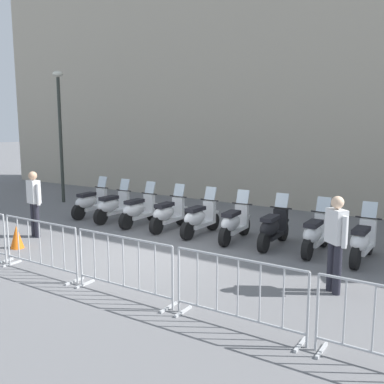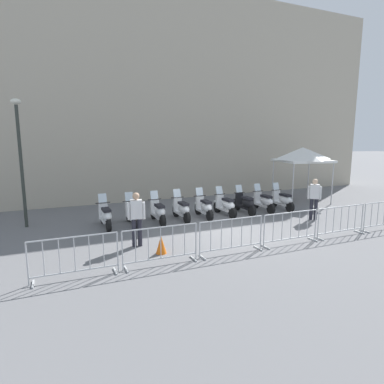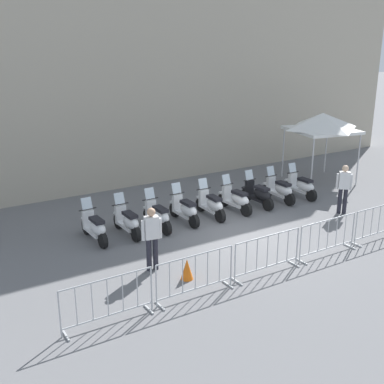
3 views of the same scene
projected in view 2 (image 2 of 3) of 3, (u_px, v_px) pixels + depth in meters
The scene contains 22 objects.
ground_plane at pixel (228, 230), 11.96m from camera, with size 120.00×120.00×0.00m, color slate.
building_facade at pixel (161, 97), 18.22m from camera, with size 28.00×2.40×11.35m, color #B2A893.
motorcycle_0 at pixel (106, 216), 12.23m from camera, with size 0.71×1.71×1.24m.
motorcycle_1 at pixel (133, 214), 12.56m from camera, with size 0.70×1.71×1.24m.
motorcycle_2 at pixel (158, 212), 12.92m from camera, with size 0.67×1.71×1.24m.
motorcycle_3 at pixel (182, 210), 13.36m from camera, with size 0.68×1.71×1.24m.
motorcycle_4 at pixel (204, 208), 13.74m from camera, with size 0.65×1.72×1.24m.
motorcycle_5 at pixel (226, 206), 14.14m from camera, with size 0.75×1.70×1.24m.
motorcycle_6 at pixel (245, 204), 14.57m from camera, with size 0.69×1.71×1.24m.
motorcycle_7 at pixel (264, 202), 14.98m from camera, with size 0.68×1.71×1.24m.
motorcycle_8 at pixel (283, 200), 15.31m from camera, with size 0.67×1.72×1.24m.
barrier_segment_0 at pixel (75, 258), 7.80m from camera, with size 2.07×0.81×1.07m.
barrier_segment_1 at pixel (161, 246), 8.65m from camera, with size 2.07×0.81×1.07m.
barrier_segment_2 at pixel (232, 236), 9.50m from camera, with size 2.07×0.81×1.07m.
barrier_segment_3 at pixel (291, 228), 10.35m from camera, with size 2.07×0.81×1.07m.
barrier_segment_4 at pixel (341, 221), 11.19m from camera, with size 2.07×0.81×1.07m.
barrier_segment_5 at pixel (384, 216), 12.04m from camera, with size 2.07×0.81×1.07m.
street_lamp at pixel (20, 149), 11.92m from camera, with size 0.36×0.36×4.81m.
officer_near_row_end at pixel (136, 216), 10.06m from camera, with size 0.55×0.23×1.73m.
officer_mid_plaza at pixel (314, 197), 13.36m from camera, with size 0.50×0.36×1.73m.
canopy_tent at pixel (303, 155), 17.03m from camera, with size 2.46×2.46×2.91m.
traffic_cone at pixel (161, 244), 9.54m from camera, with size 0.32×0.32×0.55m, color orange.
Camera 2 is at (-3.69, -11.02, 3.41)m, focal length 30.02 mm.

